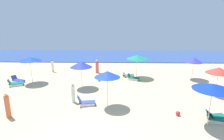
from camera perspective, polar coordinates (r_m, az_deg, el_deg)
The scene contains 21 objects.
ocean at distance 33.15m, azimuth -0.99°, elevation 4.35°, with size 60.00×11.04×0.12m, color #2F4E9B.
umbrella_0 at distance 17.49m, azimuth -9.28°, elevation 1.70°, with size 2.03×2.03×2.51m.
umbrella_1 at distance 20.27m, azimuth -23.47°, elevation 3.03°, with size 2.20×2.20×2.61m.
lounge_chair_1_0 at distance 21.56m, azimuth -26.51°, elevation -2.68°, with size 1.50×1.09×0.65m.
lounge_chair_1_1 at distance 20.47m, azimuth -27.13°, elevation -3.58°, with size 1.51×1.10×0.69m.
umbrella_2 at distance 13.44m, azimuth -1.41°, elevation -1.26°, with size 1.87×1.87×2.66m.
lounge_chair_2_0 at distance 14.36m, azimuth -7.93°, elevation -9.52°, with size 1.39×0.77×0.78m.
umbrella_3 at distance 12.35m, azimuth 28.08°, elevation -4.44°, with size 2.28×2.28×2.65m.
lounge_chair_3_0 at distance 14.00m, azimuth 28.70°, elevation -12.08°, with size 1.36×0.83×0.66m.
lounge_chair_3_1 at distance 13.84m, azimuth 29.20°, elevation -12.56°, with size 1.62×1.06×0.65m.
umbrella_4 at distance 18.05m, azimuth 29.46°, elevation -0.06°, with size 2.07×2.07×2.37m.
umbrella_5 at distance 21.56m, azimuth 23.41°, elevation 2.80°, with size 1.89×1.89×2.36m.
umbrella_6 at distance 20.52m, azimuth 7.57°, elevation 3.90°, with size 2.29×2.29×2.49m.
lounge_chair_6_0 at distance 21.36m, azimuth 4.63°, elevation -1.13°, with size 1.58×1.27×0.73m.
lounge_chair_6_1 at distance 20.12m, azimuth 6.32°, elevation -2.29°, with size 1.36×0.97×0.65m.
beachgoer_0 at distance 14.87m, azimuth -11.64°, elevation -6.96°, with size 0.40×0.40×1.50m.
beachgoer_1 at distance 22.57m, azimuth -4.50°, elevation 0.98°, with size 0.53×0.53×1.61m.
beachgoer_2 at distance 14.14m, azimuth -28.96°, elevation -9.44°, with size 0.38×0.38×1.70m.
beachgoer_3 at distance 24.07m, azimuth -17.45°, elevation 1.18°, with size 0.37×0.37×1.54m.
beach_ball_0 at distance 19.64m, azimuth -3.85°, elevation -2.94°, with size 0.31×0.31×0.31m, color #2F9BD7.
beach_ball_1 at distance 13.62m, azimuth 19.22°, elevation -12.23°, with size 0.31×0.31×0.31m, color red.
Camera 1 is at (1.40, -8.07, 6.20)m, focal length 30.38 mm.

